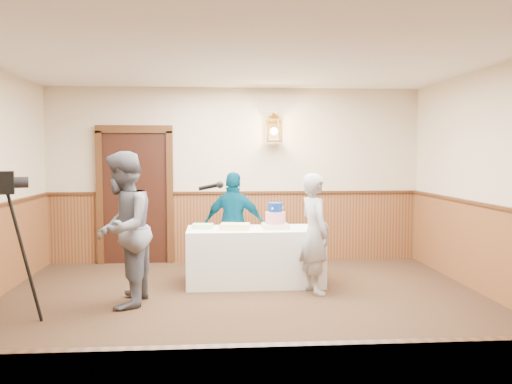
# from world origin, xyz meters

# --- Properties ---
(ground) EXTENTS (7.00, 7.00, 0.00)m
(ground) POSITION_xyz_m (0.00, 0.00, 0.00)
(ground) COLOR black
(ground) RESTS_ON ground
(room_shell) EXTENTS (6.02, 7.02, 2.81)m
(room_shell) POSITION_xyz_m (-0.05, 0.45, 1.52)
(room_shell) COLOR beige
(room_shell) RESTS_ON ground
(display_table) EXTENTS (1.80, 0.80, 0.75)m
(display_table) POSITION_xyz_m (0.19, 1.90, 0.38)
(display_table) COLOR white
(display_table) RESTS_ON ground
(tiered_cake) EXTENTS (0.34, 0.34, 0.35)m
(tiered_cake) POSITION_xyz_m (0.46, 1.85, 0.89)
(tiered_cake) COLOR beige
(tiered_cake) RESTS_ON display_table
(sheet_cake_yellow) EXTENTS (0.41, 0.34, 0.08)m
(sheet_cake_yellow) POSITION_xyz_m (-0.08, 1.81, 0.79)
(sheet_cake_yellow) COLOR #FFDB98
(sheet_cake_yellow) RESTS_ON display_table
(sheet_cake_green) EXTENTS (0.28, 0.23, 0.06)m
(sheet_cake_green) POSITION_xyz_m (-0.50, 1.93, 0.78)
(sheet_cake_green) COLOR #9AD395
(sheet_cake_green) RESTS_ON display_table
(interviewer) EXTENTS (1.52, 0.92, 1.77)m
(interviewer) POSITION_xyz_m (-1.39, 0.95, 0.89)
(interviewer) COLOR #585863
(interviewer) RESTS_ON ground
(baker) EXTENTS (0.49, 0.62, 1.50)m
(baker) POSITION_xyz_m (0.90, 1.37, 0.75)
(baker) COLOR #98989E
(baker) RESTS_ON ground
(assistant_p) EXTENTS (0.94, 0.58, 1.49)m
(assistant_p) POSITION_xyz_m (-0.07, 2.35, 0.74)
(assistant_p) COLOR #01344C
(assistant_p) RESTS_ON ground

